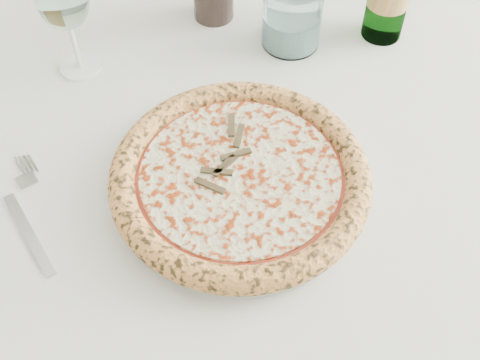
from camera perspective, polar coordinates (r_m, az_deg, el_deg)
The scene contains 6 objects.
dining_table at distance 0.90m, azimuth -1.55°, elevation 0.60°, with size 1.50×0.94×0.76m.
plate at distance 0.76m, azimuth 0.00°, elevation -0.52°, with size 0.31×0.31×0.02m.
pizza at distance 0.74m, azimuth -0.00°, elevation 0.30°, with size 0.33×0.33×0.03m.
fork at distance 0.78m, azimuth -19.44°, elevation -3.22°, with size 0.06×0.19×0.00m.
wine_glass at distance 0.89m, azimuth -16.41°, elevation 15.77°, with size 0.07×0.07×0.16m.
tumbler at distance 0.95m, azimuth 4.94°, elevation 14.92°, with size 0.09×0.09×0.10m.
Camera 1 is at (0.12, -0.40, 1.37)m, focal length 45.00 mm.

